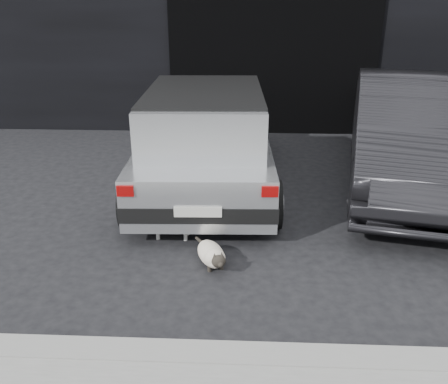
{
  "coord_description": "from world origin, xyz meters",
  "views": [
    {
      "loc": [
        0.49,
        -5.44,
        2.63
      ],
      "look_at": [
        0.26,
        -0.49,
        0.55
      ],
      "focal_mm": 38.0,
      "sensor_mm": 36.0,
      "label": 1
    }
  ],
  "objects_px": {
    "second_car": "(413,133)",
    "cat_white": "(176,223)",
    "silver_hatchback": "(206,135)",
    "cat_siamese": "(212,255)"
  },
  "relations": [
    {
      "from": "silver_hatchback",
      "to": "second_car",
      "type": "xyz_separation_m",
      "value": [
        2.97,
        0.29,
        -0.01
      ]
    },
    {
      "from": "second_car",
      "to": "cat_white",
      "type": "distance_m",
      "value": 3.75
    },
    {
      "from": "silver_hatchback",
      "to": "second_car",
      "type": "bearing_deg",
      "value": 3.51
    },
    {
      "from": "cat_siamese",
      "to": "cat_white",
      "type": "height_order",
      "value": "cat_white"
    },
    {
      "from": "cat_siamese",
      "to": "second_car",
      "type": "bearing_deg",
      "value": -159.03
    },
    {
      "from": "cat_siamese",
      "to": "cat_white",
      "type": "xyz_separation_m",
      "value": [
        -0.47,
        0.6,
        0.06
      ]
    },
    {
      "from": "silver_hatchback",
      "to": "cat_white",
      "type": "xyz_separation_m",
      "value": [
        -0.23,
        -1.58,
        -0.6
      ]
    },
    {
      "from": "silver_hatchback",
      "to": "cat_white",
      "type": "bearing_deg",
      "value": -100.16
    },
    {
      "from": "cat_white",
      "to": "silver_hatchback",
      "type": "bearing_deg",
      "value": 173.61
    },
    {
      "from": "second_car",
      "to": "cat_white",
      "type": "height_order",
      "value": "second_car"
    }
  ]
}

